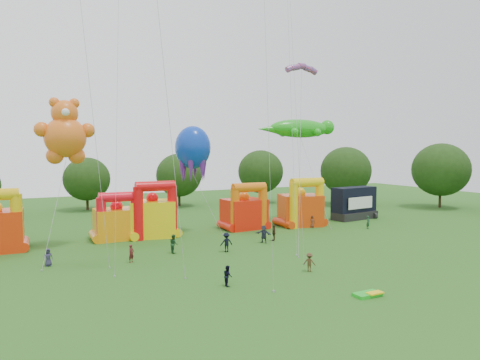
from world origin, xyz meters
name	(u,v)px	position (x,y,z in m)	size (l,w,h in m)	color
ground	(327,314)	(0.00, 0.00, 0.00)	(160.00, 160.00, 0.00)	#255A19
tree_ring	(307,215)	(-1.13, 0.59, 6.26)	(119.33, 121.38, 12.07)	#352314
bouncy_castle_1	(117,221)	(-7.70, 28.72, 2.12)	(4.90, 3.97, 5.55)	orange
bouncy_castle_2	(153,216)	(-3.64, 28.29, 2.53)	(5.80, 5.02, 6.67)	yellow
bouncy_castle_3	(245,211)	(8.43, 28.24, 2.31)	(5.42, 4.50, 6.08)	red
bouncy_castle_4	(301,207)	(16.32, 26.92, 2.49)	(6.22, 5.47, 6.57)	red
stage_trailer	(354,204)	(26.58, 28.24, 2.30)	(7.57, 3.72, 4.79)	black
teddy_bear_kite	(58,185)	(-14.01, 23.84, 6.88)	(5.92, 10.97, 15.69)	orange
gecko_kite	(306,149)	(18.53, 29.27, 10.41)	(12.88, 10.38, 14.77)	#1DA417
octopus_kite	(198,170)	(2.14, 28.50, 7.72)	(4.85, 5.67, 13.29)	#0B33B0
parafoil_kites	(267,140)	(5.14, 16.80, 11.22)	(29.45, 11.40, 32.52)	red
diamond_kites	(248,85)	(1.35, 13.49, 16.00)	(19.64, 15.38, 37.40)	red
folded_kite_bundle	(368,294)	(4.67, 1.41, 0.14)	(2.02, 1.13, 0.31)	green
spectator_0	(48,257)	(-15.23, 19.72, 0.78)	(0.77, 0.50, 1.57)	#2D2B47
spectator_1	(131,254)	(-8.38, 17.76, 0.82)	(0.60, 0.39, 1.65)	#501719
spectator_2	(174,244)	(-3.85, 19.51, 0.94)	(0.91, 0.71, 1.88)	#1B4422
spectator_3	(226,242)	(1.04, 17.64, 0.98)	(1.27, 0.73, 1.96)	black
spectator_4	(274,233)	(8.04, 20.17, 0.92)	(1.08, 0.45, 1.85)	#3C2D18
spectator_5	(264,234)	(6.48, 19.71, 0.97)	(1.81, 0.58, 1.95)	#282D43
spectator_6	(312,222)	(16.69, 25.00, 0.81)	(0.79, 0.52, 1.63)	#5F2B1B
spectator_7	(368,222)	(22.80, 21.16, 0.85)	(0.62, 0.41, 1.69)	#183C24
spectator_8	(228,276)	(-3.27, 7.78, 0.78)	(0.76, 0.59, 1.56)	black
spectator_9	(309,262)	(4.51, 8.27, 0.79)	(1.03, 0.59, 1.59)	#47311C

